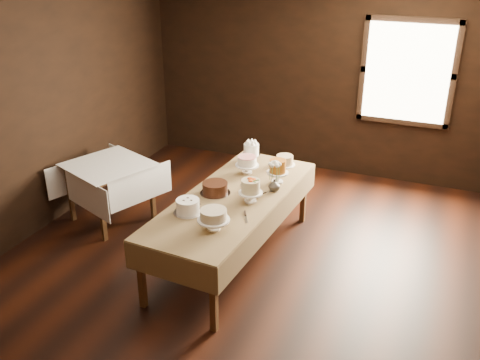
% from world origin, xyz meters
% --- Properties ---
extents(floor, '(5.00, 6.00, 0.01)m').
position_xyz_m(floor, '(0.00, 0.00, 0.00)').
color(floor, black).
rests_on(floor, ground).
extents(wall_back, '(5.00, 0.02, 2.80)m').
position_xyz_m(wall_back, '(0.00, 3.00, 1.40)').
color(wall_back, black).
rests_on(wall_back, ground).
extents(wall_front, '(5.00, 0.02, 2.80)m').
position_xyz_m(wall_front, '(0.00, -3.00, 1.40)').
color(wall_front, black).
rests_on(wall_front, ground).
extents(wall_left, '(0.02, 6.00, 2.80)m').
position_xyz_m(wall_left, '(-2.50, 0.00, 1.40)').
color(wall_left, black).
rests_on(wall_left, ground).
extents(window, '(1.10, 0.05, 1.30)m').
position_xyz_m(window, '(1.30, 2.94, 1.60)').
color(window, '#FFEABF').
rests_on(window, wall_back).
extents(display_table, '(1.13, 2.53, 0.77)m').
position_xyz_m(display_table, '(-0.06, 0.15, 0.71)').
color(display_table, '#402612').
rests_on(display_table, ground).
extents(side_table, '(1.17, 1.17, 0.76)m').
position_xyz_m(side_table, '(-1.82, 0.40, 0.67)').
color(side_table, '#402612').
rests_on(side_table, ground).
extents(cake_meringue, '(0.22, 0.22, 0.24)m').
position_xyz_m(cake_meringue, '(-0.24, 1.13, 0.87)').
color(cake_meringue, silver).
rests_on(cake_meringue, display_table).
extents(cake_speckled, '(0.25, 0.25, 0.12)m').
position_xyz_m(cake_speckled, '(0.18, 1.18, 0.82)').
color(cake_speckled, white).
rests_on(cake_speckled, display_table).
extents(cake_lattice, '(0.31, 0.31, 0.21)m').
position_xyz_m(cake_lattice, '(-0.16, 0.79, 0.86)').
color(cake_lattice, white).
rests_on(cake_lattice, display_table).
extents(cake_caramel, '(0.24, 0.24, 0.28)m').
position_xyz_m(cake_caramel, '(0.25, 0.68, 0.89)').
color(cake_caramel, white).
rests_on(cake_caramel, display_table).
extents(cake_chocolate, '(0.38, 0.38, 0.13)m').
position_xyz_m(cake_chocolate, '(-0.27, 0.15, 0.83)').
color(cake_chocolate, silver).
rests_on(cake_chocolate, display_table).
extents(cake_flowers, '(0.26, 0.26, 0.26)m').
position_xyz_m(cake_flowers, '(0.15, 0.11, 0.88)').
color(cake_flowers, white).
rests_on(cake_flowers, display_table).
extents(cake_swirl, '(0.33, 0.33, 0.15)m').
position_xyz_m(cake_swirl, '(-0.33, -0.36, 0.84)').
color(cake_swirl, silver).
rests_on(cake_swirl, display_table).
extents(cake_cream, '(0.35, 0.35, 0.22)m').
position_xyz_m(cake_cream, '(0.04, -0.55, 0.86)').
color(cake_cream, white).
rests_on(cake_cream, display_table).
extents(cake_server_b, '(0.13, 0.23, 0.01)m').
position_xyz_m(cake_server_b, '(0.26, -0.26, 0.77)').
color(cake_server_b, silver).
rests_on(cake_server_b, display_table).
extents(cake_server_c, '(0.14, 0.22, 0.01)m').
position_xyz_m(cake_server_c, '(-0.06, 0.42, 0.77)').
color(cake_server_c, silver).
rests_on(cake_server_c, display_table).
extents(cake_server_d, '(0.17, 0.20, 0.01)m').
position_xyz_m(cake_server_d, '(0.23, 0.36, 0.77)').
color(cake_server_d, silver).
rests_on(cake_server_d, display_table).
extents(cake_server_e, '(0.21, 0.16, 0.01)m').
position_xyz_m(cake_server_e, '(-0.36, -0.11, 0.77)').
color(cake_server_e, silver).
rests_on(cake_server_e, display_table).
extents(flower_vase, '(0.18, 0.18, 0.13)m').
position_xyz_m(flower_vase, '(0.29, 0.45, 0.83)').
color(flower_vase, '#2D2823').
rests_on(flower_vase, display_table).
extents(flower_bouquet, '(0.14, 0.14, 0.20)m').
position_xyz_m(flower_bouquet, '(0.29, 0.45, 1.02)').
color(flower_bouquet, white).
rests_on(flower_bouquet, flower_vase).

